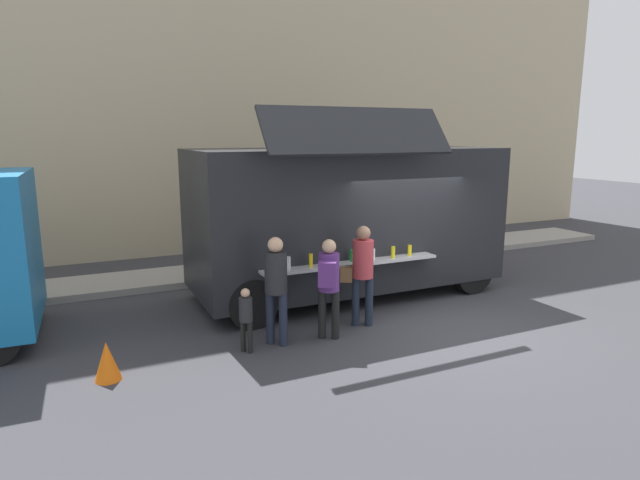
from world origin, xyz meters
TOP-DOWN VIEW (x-y plane):
  - ground_plane at (0.00, 0.00)m, footprint 60.00×60.00m
  - curb_strip at (-4.68, 4.92)m, footprint 28.00×1.60m
  - building_behind at (-3.68, 8.82)m, footprint 32.00×2.40m
  - food_truck_main at (-0.68, 2.30)m, footprint 6.30×3.17m
  - traffic_cone_orange at (-5.55, 0.13)m, footprint 0.36×0.36m
  - trash_bin at (3.15, 4.62)m, footprint 0.60×0.60m
  - customer_front_ordering at (-1.34, 0.52)m, footprint 0.57×0.43m
  - customer_mid_with_backpack at (-2.14, 0.18)m, footprint 0.47×0.54m
  - customer_rear_waiting at (-2.99, 0.33)m, footprint 0.36×0.36m
  - child_near_queue at (-3.53, 0.24)m, footprint 0.21×0.21m

SIDE VIEW (x-z plane):
  - ground_plane at x=0.00m, z-range 0.00..0.00m
  - curb_strip at x=-4.68m, z-range 0.00..0.15m
  - traffic_cone_orange at x=-5.55m, z-range 0.00..0.55m
  - trash_bin at x=3.15m, z-range 0.00..0.99m
  - child_near_queue at x=-3.53m, z-range 0.10..1.12m
  - customer_mid_with_backpack at x=-2.14m, z-range 0.19..1.86m
  - customer_rear_waiting at x=-2.99m, z-range 0.17..1.93m
  - customer_front_ordering at x=-1.34m, z-range 0.17..1.95m
  - food_truck_main at x=-0.68m, z-range -0.23..3.56m
  - building_behind at x=-3.68m, z-range 0.00..10.85m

